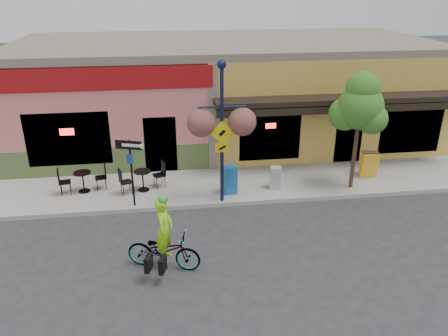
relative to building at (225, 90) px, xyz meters
name	(u,v)px	position (x,y,z in m)	size (l,w,h in m)	color
ground	(256,212)	(0.00, -7.50, -2.25)	(90.00, 90.00, 0.00)	#2D2D30
sidewalk	(245,184)	(0.00, -5.50, -2.17)	(24.00, 3.00, 0.15)	#9E9B93
curb	(253,202)	(0.00, -6.95, -2.17)	(24.00, 0.12, 0.15)	#A8A59E
building	(225,90)	(0.00, 0.00, 0.00)	(18.20, 8.20, 4.50)	#D26D68
bicycle	(164,250)	(-2.98, -10.05, -1.74)	(0.68, 1.94, 1.02)	maroon
cyclist_rider	(165,238)	(-2.93, -10.05, -1.38)	(0.64, 0.42, 1.75)	#9EEF19
lamp_post	(222,134)	(-1.03, -6.81, 0.21)	(1.48, 0.59, 4.63)	#121A3B
one_way_sign	(132,174)	(-3.90, -6.77, -0.97)	(0.86, 0.19, 2.25)	black
cafe_set_left	(83,179)	(-5.69, -5.50, -1.63)	(1.57, 0.79, 0.94)	black
cafe_set_right	(143,178)	(-3.65, -5.68, -1.62)	(1.59, 0.79, 0.95)	black
newspaper_box_blue	(230,180)	(-0.69, -6.28, -1.61)	(0.44, 0.39, 0.98)	#1B61A5
newspaper_box_grey	(275,178)	(0.94, -6.14, -1.70)	(0.37, 0.34, 0.80)	#A3A3A3
street_tree	(357,131)	(3.63, -6.40, -0.03)	(1.61, 1.61, 4.13)	#3D7A26
sandwich_board	(370,166)	(4.58, -5.80, -1.60)	(0.60, 0.44, 0.99)	yellow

